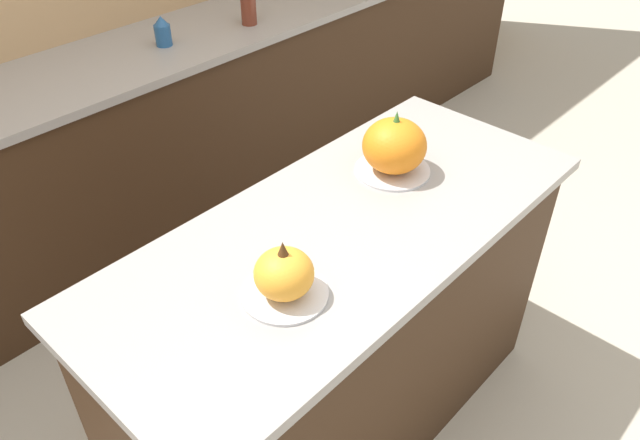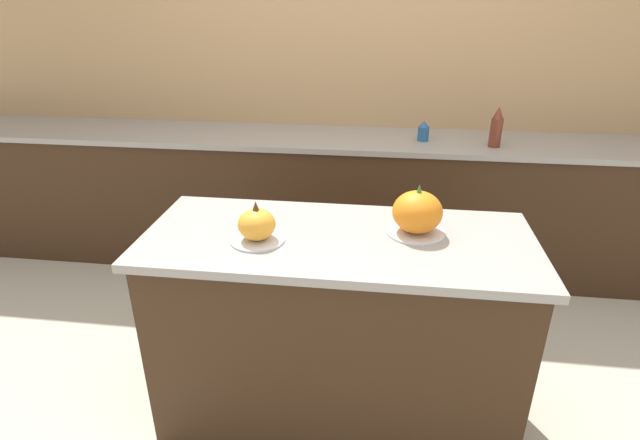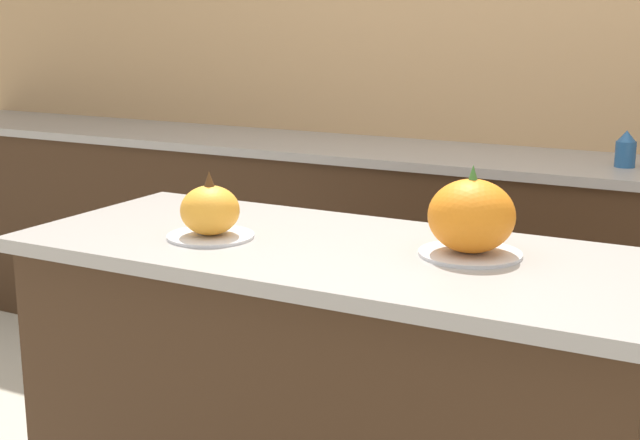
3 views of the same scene
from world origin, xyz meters
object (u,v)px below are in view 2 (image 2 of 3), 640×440
object	(u,v)px
pumpkin_cake_right	(417,213)
bottle_short	(423,131)
pumpkin_cake_left	(257,226)
bottle_tall	(496,128)

from	to	relation	value
pumpkin_cake_right	bottle_short	bearing A→B (deg)	85.63
pumpkin_cake_left	bottle_short	bearing A→B (deg)	64.19
pumpkin_cake_left	pumpkin_cake_right	size ratio (longest dim) A/B	0.91
pumpkin_cake_right	bottle_short	size ratio (longest dim) A/B	1.83
pumpkin_cake_left	pumpkin_cake_right	xyz separation A→B (m)	(0.61, 0.15, 0.02)
pumpkin_cake_left	bottle_tall	distance (m)	1.80
pumpkin_cake_left	bottle_short	distance (m)	1.64
pumpkin_cake_left	pumpkin_cake_right	distance (m)	0.63
pumpkin_cake_left	pumpkin_cake_right	world-z (taller)	pumpkin_cake_right
bottle_tall	bottle_short	distance (m)	0.44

